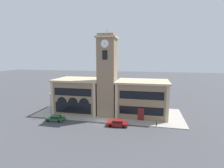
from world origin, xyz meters
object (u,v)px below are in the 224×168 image
(parked_car_mid, at_px, (118,123))
(street_lamp, at_px, (50,101))
(parked_car_near, at_px, (56,118))
(bollard, at_px, (156,124))

(parked_car_mid, height_order, street_lamp, street_lamp)
(parked_car_near, xyz_separation_m, parked_car_mid, (15.11, 0.00, 0.08))
(street_lamp, distance_m, bollard, 26.10)
(bollard, bearing_deg, parked_car_near, -176.25)
(bollard, bearing_deg, parked_car_mid, -169.61)
(parked_car_near, height_order, bollard, parked_car_near)
(parked_car_mid, bearing_deg, street_lamp, -9.51)
(parked_car_near, bearing_deg, bollard, -179.24)
(parked_car_near, xyz_separation_m, street_lamp, (-2.37, 2.00, 3.49))
(parked_car_near, height_order, street_lamp, street_lamp)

